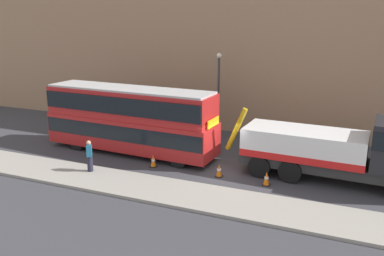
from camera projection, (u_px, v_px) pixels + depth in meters
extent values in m
plane|color=#38383D|center=(226.00, 168.00, 22.33)|extent=(120.00, 120.00, 0.00)
cube|color=gray|center=(198.00, 197.00, 18.57)|extent=(60.00, 2.80, 0.15)
cube|color=#9E7A5B|center=(265.00, 19.00, 27.34)|extent=(60.00, 1.20, 16.00)
cube|color=#2D2D2D|center=(329.00, 165.00, 20.45)|extent=(9.11, 2.70, 0.55)
cube|color=silver|center=(304.00, 143.00, 20.73)|extent=(6.23, 2.93, 1.40)
cube|color=red|center=(303.00, 153.00, 20.87)|extent=(6.24, 2.98, 0.36)
cylinder|color=#B79914|center=(236.00, 129.00, 22.21)|extent=(1.25, 0.35, 2.52)
cylinder|color=black|center=(299.00, 158.00, 22.19)|extent=(1.18, 0.40, 1.16)
cylinder|color=black|center=(290.00, 172.00, 20.27)|extent=(1.18, 0.40, 1.16)
cylinder|color=black|center=(270.00, 154.00, 22.86)|extent=(1.18, 0.40, 1.16)
cylinder|color=black|center=(259.00, 167.00, 20.94)|extent=(1.18, 0.40, 1.16)
cube|color=#AD1E1E|center=(130.00, 132.00, 24.66)|extent=(11.12, 3.10, 1.90)
cube|color=#AD1E1E|center=(129.00, 104.00, 24.18)|extent=(10.90, 2.99, 1.70)
cube|color=black|center=(130.00, 128.00, 24.59)|extent=(11.01, 3.14, 0.90)
cube|color=black|center=(129.00, 102.00, 24.16)|extent=(10.79, 3.13, 1.00)
cube|color=#B2B2B2|center=(128.00, 89.00, 23.94)|extent=(10.67, 2.87, 0.12)
cube|color=yellow|center=(213.00, 122.00, 22.02)|extent=(0.14, 1.50, 0.44)
cylinder|color=black|center=(195.00, 148.00, 24.17)|extent=(1.05, 0.36, 1.04)
cylinder|color=black|center=(178.00, 159.00, 22.29)|extent=(1.05, 0.36, 1.04)
cylinder|color=black|center=(99.00, 134.00, 27.18)|extent=(1.05, 0.36, 1.04)
cylinder|color=black|center=(77.00, 142.00, 25.31)|extent=(1.05, 0.36, 1.04)
cylinder|color=#232333|center=(90.00, 164.00, 21.38)|extent=(0.41, 0.41, 0.85)
cube|color=#1E6084|center=(89.00, 151.00, 21.19)|extent=(0.43, 0.48, 0.62)
sphere|color=tan|center=(89.00, 143.00, 21.08)|extent=(0.24, 0.24, 0.24)
cone|color=orange|center=(153.00, 161.00, 22.45)|extent=(0.32, 0.32, 0.72)
cylinder|color=white|center=(153.00, 160.00, 22.44)|extent=(0.21, 0.21, 0.10)
cube|color=black|center=(153.00, 166.00, 22.54)|extent=(0.36, 0.36, 0.04)
cone|color=orange|center=(219.00, 170.00, 21.05)|extent=(0.32, 0.32, 0.72)
cylinder|color=white|center=(219.00, 169.00, 21.04)|extent=(0.21, 0.21, 0.10)
cube|color=black|center=(219.00, 176.00, 21.14)|extent=(0.36, 0.36, 0.04)
cone|color=orange|center=(266.00, 178.00, 19.96)|extent=(0.32, 0.32, 0.72)
cylinder|color=white|center=(266.00, 178.00, 19.95)|extent=(0.21, 0.21, 0.10)
cube|color=black|center=(266.00, 185.00, 20.05)|extent=(0.36, 0.36, 0.04)
cylinder|color=#38383D|center=(218.00, 98.00, 27.69)|extent=(0.16, 0.16, 5.50)
sphere|color=#EAE5C6|center=(219.00, 56.00, 26.93)|extent=(0.36, 0.36, 0.36)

